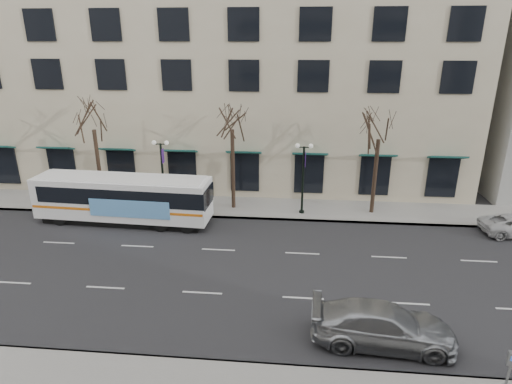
# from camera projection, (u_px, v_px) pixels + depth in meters

# --- Properties ---
(ground) EXTENTS (160.00, 160.00, 0.00)m
(ground) POSITION_uv_depth(u_px,v_px,m) (211.00, 269.00, 23.42)
(ground) COLOR black
(ground) RESTS_ON ground
(sidewalk_far) EXTENTS (80.00, 4.00, 0.15)m
(sidewalk_far) POSITION_uv_depth(u_px,v_px,m) (301.00, 209.00, 31.38)
(sidewalk_far) COLOR gray
(sidewalk_far) RESTS_ON ground
(building_hotel) EXTENTS (40.00, 20.00, 24.00)m
(building_hotel) POSITION_uv_depth(u_px,v_px,m) (229.00, 37.00, 39.16)
(building_hotel) COLOR #C1B293
(building_hotel) RESTS_ON ground
(tree_far_left) EXTENTS (3.60, 3.60, 8.34)m
(tree_far_left) POSITION_uv_depth(u_px,v_px,m) (92.00, 116.00, 30.24)
(tree_far_left) COLOR black
(tree_far_left) RESTS_ON ground
(tree_far_mid) EXTENTS (3.60, 3.60, 8.55)m
(tree_far_mid) POSITION_uv_depth(u_px,v_px,m) (232.00, 116.00, 29.30)
(tree_far_mid) COLOR black
(tree_far_mid) RESTS_ON ground
(tree_far_right) EXTENTS (3.60, 3.60, 8.06)m
(tree_far_right) POSITION_uv_depth(u_px,v_px,m) (380.00, 125.00, 28.60)
(tree_far_right) COLOR black
(tree_far_right) RESTS_ON ground
(lamp_post_left) EXTENTS (1.22, 0.45, 5.21)m
(lamp_post_left) POSITION_uv_depth(u_px,v_px,m) (163.00, 172.00, 30.53)
(lamp_post_left) COLOR black
(lamp_post_left) RESTS_ON ground
(lamp_post_right) EXTENTS (1.22, 0.45, 5.21)m
(lamp_post_right) POSITION_uv_depth(u_px,v_px,m) (303.00, 175.00, 29.66)
(lamp_post_right) COLOR black
(lamp_post_right) RESTS_ON ground
(city_bus) EXTENTS (12.01, 3.17, 3.23)m
(city_bus) POSITION_uv_depth(u_px,v_px,m) (124.00, 198.00, 28.85)
(city_bus) COLOR white
(city_bus) RESTS_ON ground
(silver_car) EXTENTS (6.00, 2.74, 1.70)m
(silver_car) POSITION_uv_depth(u_px,v_px,m) (383.00, 325.00, 17.52)
(silver_car) COLOR #A1A4A8
(silver_car) RESTS_ON ground
(pay_station) EXTENTS (0.35, 0.28, 1.40)m
(pay_station) POSITION_uv_depth(u_px,v_px,m) (512.00, 362.00, 15.12)
(pay_station) COLOR slate
(pay_station) RESTS_ON sidewalk_near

